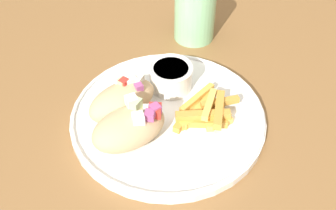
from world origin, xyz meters
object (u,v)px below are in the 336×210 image
water_glass (195,16)px  plate (168,116)px  fries_pile (205,111)px  pita_sandwich_near (130,127)px  sauce_ramekin (171,76)px  pita_sandwich_far (123,100)px

water_glass → plate: bearing=-115.5°
fries_pile → water_glass: 0.24m
water_glass → fries_pile: bearing=-101.7°
pita_sandwich_near → sauce_ramekin: 0.13m
pita_sandwich_far → water_glass: bearing=23.0°
pita_sandwich_far → fries_pile: (0.12, -0.04, -0.02)m
plate → sauce_ramekin: sauce_ramekin is taller
pita_sandwich_far → fries_pile: bearing=-43.2°
sauce_ramekin → fries_pile: bearing=-65.9°
sauce_ramekin → water_glass: 0.17m
plate → pita_sandwich_near: size_ratio=2.31×
fries_pile → water_glass: (0.05, 0.23, 0.02)m
pita_sandwich_near → sauce_ramekin: size_ratio=1.78×
fries_pile → sauce_ramekin: bearing=114.1°
plate → pita_sandwich_far: pita_sandwich_far is taller
plate → pita_sandwich_near: (-0.06, -0.04, 0.03)m
plate → fries_pile: size_ratio=2.67×
pita_sandwich_far → plate: bearing=-43.3°
pita_sandwich_near → pita_sandwich_far: 0.06m
plate → water_glass: water_glass is taller
pita_sandwich_near → water_glass: water_glass is taller
pita_sandwich_far → water_glass: 0.25m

